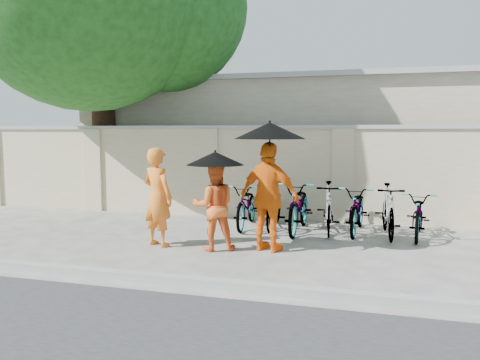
# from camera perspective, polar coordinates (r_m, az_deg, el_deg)

# --- Properties ---
(ground) EXTENTS (80.00, 80.00, 0.00)m
(ground) POSITION_cam_1_polar(r_m,az_deg,el_deg) (7.73, -4.22, -8.65)
(ground) COLOR #AAA79B
(kerb) EXTENTS (40.00, 0.16, 0.12)m
(kerb) POSITION_cam_1_polar(r_m,az_deg,el_deg) (6.20, -9.63, -11.84)
(kerb) COLOR #989898
(kerb) RESTS_ON ground
(compound_wall) EXTENTS (20.00, 0.30, 2.00)m
(compound_wall) POSITION_cam_1_polar(r_m,az_deg,el_deg) (10.40, 6.93, 0.68)
(compound_wall) COLOR beige
(compound_wall) RESTS_ON ground
(building_behind) EXTENTS (14.00, 6.00, 3.20)m
(building_behind) POSITION_cam_1_polar(r_m,az_deg,el_deg) (14.06, 13.33, 4.38)
(building_behind) COLOR beige
(building_behind) RESTS_ON ground
(monk_left) EXTENTS (0.72, 0.60, 1.68)m
(monk_left) POSITION_cam_1_polar(r_m,az_deg,el_deg) (8.04, -9.99, -2.06)
(monk_left) COLOR orange
(monk_left) RESTS_ON ground
(monk_center) EXTENTS (0.87, 0.79, 1.46)m
(monk_center) POSITION_cam_1_polar(r_m,az_deg,el_deg) (7.67, -3.18, -3.20)
(monk_center) COLOR orange
(monk_center) RESTS_ON ground
(parasol_center) EXTENTS (0.93, 0.93, 0.80)m
(parasol_center) POSITION_cam_1_polar(r_m,az_deg,el_deg) (7.49, -3.04, 2.65)
(parasol_center) COLOR black
(parasol_center) RESTS_ON ground
(monk_right) EXTENTS (1.13, 0.73, 1.78)m
(monk_right) POSITION_cam_1_polar(r_m,az_deg,el_deg) (7.57, 3.57, -2.08)
(monk_right) COLOR orange
(monk_right) RESTS_ON ground
(parasol_right) EXTENTS (1.14, 1.14, 1.08)m
(parasol_right) POSITION_cam_1_polar(r_m,az_deg,el_deg) (7.41, 3.65, 6.02)
(parasol_right) COLOR black
(parasol_right) RESTS_ON ground
(bike_0) EXTENTS (0.69, 1.74, 0.90)m
(bike_0) POSITION_cam_1_polar(r_m,az_deg,el_deg) (9.51, 0.87, -3.11)
(bike_0) COLOR gray
(bike_0) RESTS_ON ground
(bike_1) EXTENTS (0.58, 1.78, 1.05)m
(bike_1) POSITION_cam_1_polar(r_m,az_deg,el_deg) (9.42, 4.16, -2.73)
(bike_1) COLOR gray
(bike_1) RESTS_ON ground
(bike_2) EXTENTS (0.70, 1.93, 1.01)m
(bike_2) POSITION_cam_1_polar(r_m,az_deg,el_deg) (9.13, 7.27, -3.19)
(bike_2) COLOR gray
(bike_2) RESTS_ON ground
(bike_3) EXTENTS (0.62, 1.66, 0.98)m
(bike_3) POSITION_cam_1_polar(r_m,az_deg,el_deg) (9.15, 10.74, -3.32)
(bike_3) COLOR gray
(bike_3) RESTS_ON ground
(bike_4) EXTENTS (0.76, 1.81, 0.93)m
(bike_4) POSITION_cam_1_polar(r_m,az_deg,el_deg) (9.25, 14.18, -3.46)
(bike_4) COLOR gray
(bike_4) RESTS_ON ground
(bike_5) EXTENTS (0.57, 1.66, 0.98)m
(bike_5) POSITION_cam_1_polar(r_m,az_deg,el_deg) (9.06, 17.62, -3.59)
(bike_5) COLOR gray
(bike_5) RESTS_ON ground
(bike_6) EXTENTS (0.78, 1.72, 0.87)m
(bike_6) POSITION_cam_1_polar(r_m,az_deg,el_deg) (9.18, 21.01, -3.91)
(bike_6) COLOR gray
(bike_6) RESTS_ON ground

